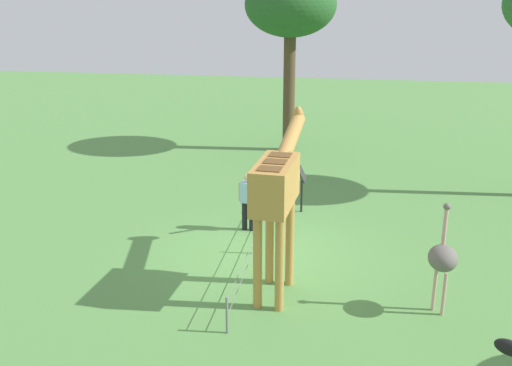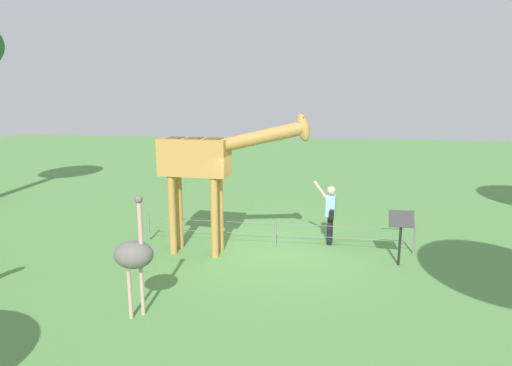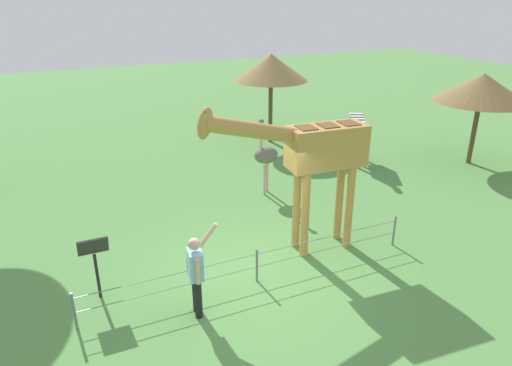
{
  "view_description": "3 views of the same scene",
  "coord_description": "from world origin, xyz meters",
  "px_view_note": "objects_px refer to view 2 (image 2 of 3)",
  "views": [
    {
      "loc": [
        -12.74,
        -1.88,
        6.07
      ],
      "look_at": [
        -0.49,
        0.17,
        1.96
      ],
      "focal_mm": 41.05,
      "sensor_mm": 36.0,
      "label": 1
    },
    {
      "loc": [
        1.06,
        -10.32,
        3.89
      ],
      "look_at": [
        -0.61,
        0.81,
        1.59
      ],
      "focal_mm": 29.57,
      "sensor_mm": 36.0,
      "label": 2
    },
    {
      "loc": [
        3.36,
        7.52,
        5.56
      ],
      "look_at": [
        -0.06,
        0.03,
        2.11
      ],
      "focal_mm": 32.68,
      "sensor_mm": 36.0,
      "label": 3
    }
  ],
  "objects_px": {
    "giraffe": "(206,163)",
    "visitor": "(330,211)",
    "info_sign": "(401,226)",
    "ostrich": "(134,255)"
  },
  "relations": [
    {
      "from": "visitor",
      "to": "giraffe",
      "type": "bearing_deg",
      "value": -159.23
    },
    {
      "from": "giraffe",
      "to": "ostrich",
      "type": "bearing_deg",
      "value": -97.79
    },
    {
      "from": "visitor",
      "to": "info_sign",
      "type": "xyz_separation_m",
      "value": [
        1.58,
        -1.26,
        0.05
      ]
    },
    {
      "from": "visitor",
      "to": "ostrich",
      "type": "relative_size",
      "value": 0.77
    },
    {
      "from": "visitor",
      "to": "ostrich",
      "type": "bearing_deg",
      "value": -128.4
    },
    {
      "from": "giraffe",
      "to": "visitor",
      "type": "relative_size",
      "value": 2.14
    },
    {
      "from": "ostrich",
      "to": "visitor",
      "type": "bearing_deg",
      "value": 51.6
    },
    {
      "from": "ostrich",
      "to": "info_sign",
      "type": "relative_size",
      "value": 1.7
    },
    {
      "from": "visitor",
      "to": "ostrich",
      "type": "xyz_separation_m",
      "value": [
        -3.51,
        -4.42,
        0.27
      ]
    },
    {
      "from": "visitor",
      "to": "info_sign",
      "type": "height_order",
      "value": "visitor"
    }
  ]
}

